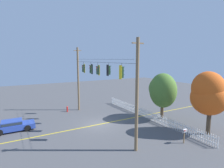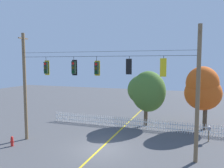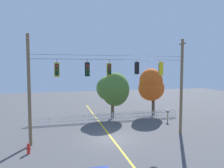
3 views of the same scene
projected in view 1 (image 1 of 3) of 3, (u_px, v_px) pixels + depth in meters
ground at (99, 124)px, 21.09m from camera, size 80.00×80.00×0.00m
lane_centerline_stripe at (99, 124)px, 21.09m from camera, size 0.16×36.00×0.01m
signal_support_span at (99, 85)px, 20.45m from camera, size 14.25×1.10×9.20m
traffic_signal_westbound_side at (84, 68)px, 24.33m from camera, size 0.43×0.38×1.50m
traffic_signal_northbound_secondary at (91, 69)px, 22.12m from camera, size 0.43×0.38×1.48m
traffic_signal_southbound_primary at (98, 70)px, 20.45m from camera, size 0.43×0.38×1.47m
traffic_signal_northbound_primary at (109, 70)px, 18.23m from camera, size 0.43×0.38×1.32m
traffic_signal_eastbound_side at (122, 72)px, 16.15m from camera, size 0.43×0.38×1.43m
white_picket_fence at (147, 114)px, 23.20m from camera, size 18.27×0.06×1.07m
autumn_maple_near_fence at (163, 90)px, 22.62m from camera, size 4.13×3.67×5.84m
autumn_maple_mid at (208, 94)px, 18.10m from camera, size 3.60×3.16×6.35m
parked_car at (13, 125)px, 19.13m from camera, size 1.89×4.13×1.15m
fire_hydrant at (67, 109)px, 26.12m from camera, size 0.38×0.22×0.81m
roadside_mailbox at (184, 132)px, 16.23m from camera, size 0.25×0.44×1.35m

